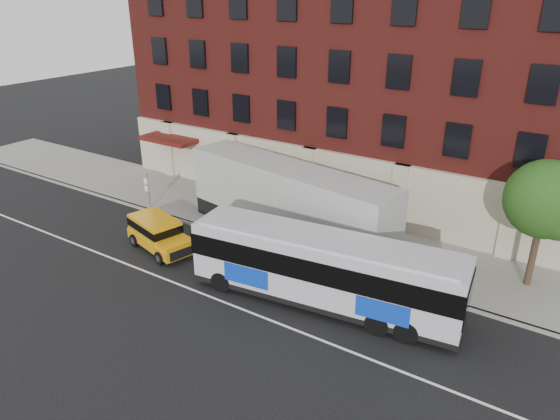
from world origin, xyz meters
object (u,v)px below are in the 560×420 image
Objects in this scene: city_bus at (324,268)px; yellow_suv at (158,232)px; sign_pole at (148,190)px; street_tree at (546,203)px; shipping_container at (289,204)px.

city_bus reaches higher than yellow_suv.
sign_pole is 0.40× the size of street_tree.
street_tree is 10.37m from city_bus.
yellow_suv is (-10.14, -0.19, -0.86)m from city_bus.
street_tree is 12.71m from shipping_container.
street_tree is at bearing 8.61° from sign_pole.
street_tree is at bearing 40.88° from city_bus.
street_tree is 0.50× the size of city_bus.
sign_pole is at bearing 167.34° from city_bus.
yellow_suv is at bearing -138.16° from shipping_container.
shipping_container reaches higher than sign_pole.
street_tree reaches higher than sign_pole.
shipping_container reaches higher than city_bus.
sign_pole is 0.20× the size of city_bus.
city_bus is at bearing 1.06° from yellow_suv.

